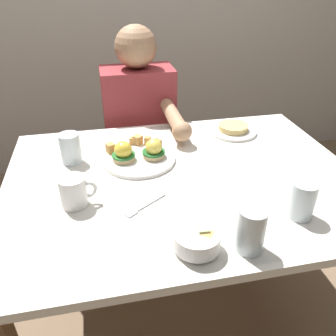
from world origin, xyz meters
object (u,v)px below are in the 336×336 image
object	(u,v)px
water_glass_near	(302,202)
diner_person	(141,130)
dining_table	(183,201)
coffee_mug	(74,191)
water_glass_extra	(250,233)
fork	(143,206)
eggs_benedict_plate	(138,155)
side_plate	(233,129)
water_glass_far	(71,150)
fruit_bowl	(198,240)

from	to	relation	value
water_glass_near	diner_person	bearing A→B (deg)	111.24
dining_table	diner_person	size ratio (longest dim) A/B	1.05
coffee_mug	water_glass_extra	xyz separation A→B (m)	(0.44, -0.28, 0.00)
water_glass_extra	coffee_mug	bearing A→B (deg)	147.05
water_glass_near	fork	bearing A→B (deg)	162.89
eggs_benedict_plate	diner_person	world-z (taller)	diner_person
water_glass_extra	side_plate	size ratio (longest dim) A/B	0.61
coffee_mug	water_glass_far	bearing A→B (deg)	93.70
eggs_benedict_plate	water_glass_far	world-z (taller)	water_glass_far
dining_table	water_glass_near	bearing A→B (deg)	-45.06
eggs_benedict_plate	fruit_bowl	bearing A→B (deg)	-80.14
fruit_bowl	water_glass_far	xyz separation A→B (m)	(-0.32, 0.53, 0.02)
fruit_bowl	fork	size ratio (longest dim) A/B	0.86
water_glass_far	coffee_mug	bearing A→B (deg)	-86.30
dining_table	water_glass_near	xyz separation A→B (m)	(0.27, -0.28, 0.16)
fruit_bowl	water_glass_near	xyz separation A→B (m)	(0.33, 0.07, 0.02)
water_glass_near	water_glass_extra	bearing A→B (deg)	-154.16
water_glass_near	water_glass_far	distance (m)	0.79
water_glass_extra	side_plate	bearing A→B (deg)	72.13
eggs_benedict_plate	coffee_mug	bearing A→B (deg)	-133.83
fork	water_glass_far	world-z (taller)	water_glass_far
dining_table	eggs_benedict_plate	world-z (taller)	eggs_benedict_plate
diner_person	dining_table	bearing A→B (deg)	-83.75
diner_person	water_glass_extra	bearing A→B (deg)	-81.56
eggs_benedict_plate	coffee_mug	xyz separation A→B (m)	(-0.22, -0.23, 0.03)
fruit_bowl	water_glass_extra	distance (m)	0.13
water_glass_near	water_glass_far	xyz separation A→B (m)	(-0.65, 0.46, -0.00)
water_glass_near	coffee_mug	bearing A→B (deg)	163.51
dining_table	water_glass_far	bearing A→B (deg)	154.06
water_glass_far	water_glass_extra	world-z (taller)	water_glass_extra
side_plate	eggs_benedict_plate	bearing A→B (deg)	-159.91
side_plate	fruit_bowl	bearing A→B (deg)	-118.11
coffee_mug	water_glass_far	xyz separation A→B (m)	(-0.02, 0.27, -0.00)
dining_table	coffee_mug	distance (m)	0.40
coffee_mug	diner_person	bearing A→B (deg)	67.08
dining_table	water_glass_near	size ratio (longest dim) A/B	10.72
eggs_benedict_plate	side_plate	bearing A→B (deg)	20.09
fork	water_glass_near	world-z (taller)	water_glass_near
coffee_mug	water_glass_extra	bearing A→B (deg)	-32.95
water_glass_far	diner_person	bearing A→B (deg)	53.58
fruit_bowl	water_glass_far	distance (m)	0.62
fork	fruit_bowl	bearing A→B (deg)	-62.08
dining_table	water_glass_extra	world-z (taller)	water_glass_extra
water_glass_extra	diner_person	bearing A→B (deg)	98.44
side_plate	diner_person	distance (m)	0.48
fruit_bowl	water_glass_extra	size ratio (longest dim) A/B	0.98
fruit_bowl	fork	world-z (taller)	fruit_bowl
dining_table	fork	bearing A→B (deg)	-138.28
dining_table	coffee_mug	xyz separation A→B (m)	(-0.36, -0.09, 0.16)
dining_table	eggs_benedict_plate	distance (m)	0.24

